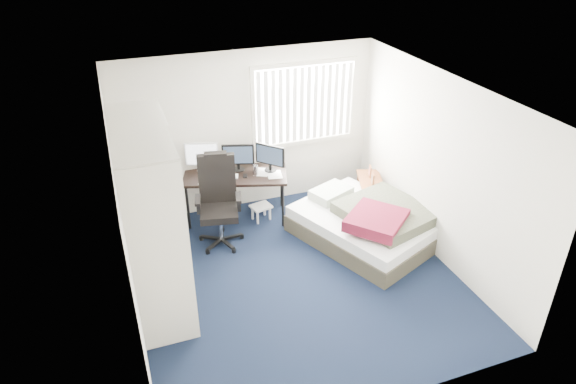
% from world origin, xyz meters
% --- Properties ---
extents(ground, '(4.20, 4.20, 0.00)m').
position_xyz_m(ground, '(0.00, 0.00, 0.00)').
color(ground, black).
rests_on(ground, ground).
extents(room_shell, '(4.20, 4.20, 4.20)m').
position_xyz_m(room_shell, '(0.00, 0.00, 1.51)').
color(room_shell, silver).
rests_on(room_shell, ground).
extents(window_assembly, '(1.72, 0.09, 1.32)m').
position_xyz_m(window_assembly, '(0.90, 2.04, 1.60)').
color(window_assembly, white).
rests_on(window_assembly, ground).
extents(closet, '(0.64, 1.84, 2.22)m').
position_xyz_m(closet, '(-1.67, 0.27, 1.35)').
color(closet, beige).
rests_on(closet, ground).
extents(desk, '(1.67, 1.14, 1.21)m').
position_xyz_m(desk, '(-0.32, 1.75, 0.78)').
color(desk, black).
rests_on(desk, ground).
extents(office_chair, '(0.74, 0.74, 1.33)m').
position_xyz_m(office_chair, '(-0.72, 1.20, 0.51)').
color(office_chair, black).
rests_on(office_chair, ground).
extents(footstool, '(0.35, 0.30, 0.25)m').
position_xyz_m(footstool, '(-0.00, 1.53, 0.19)').
color(footstool, white).
rests_on(footstool, ground).
extents(nightstand, '(0.57, 0.79, 0.67)m').
position_xyz_m(nightstand, '(1.75, 1.31, 0.43)').
color(nightstand, brown).
rests_on(nightstand, ground).
extents(bed, '(2.05, 2.30, 0.63)m').
position_xyz_m(bed, '(1.28, 0.49, 0.27)').
color(bed, '#3D382C').
rests_on(bed, ground).
extents(pine_box, '(0.45, 0.36, 0.31)m').
position_xyz_m(pine_box, '(-1.65, 0.44, 0.15)').
color(pine_box, '#A18A50').
rests_on(pine_box, ground).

